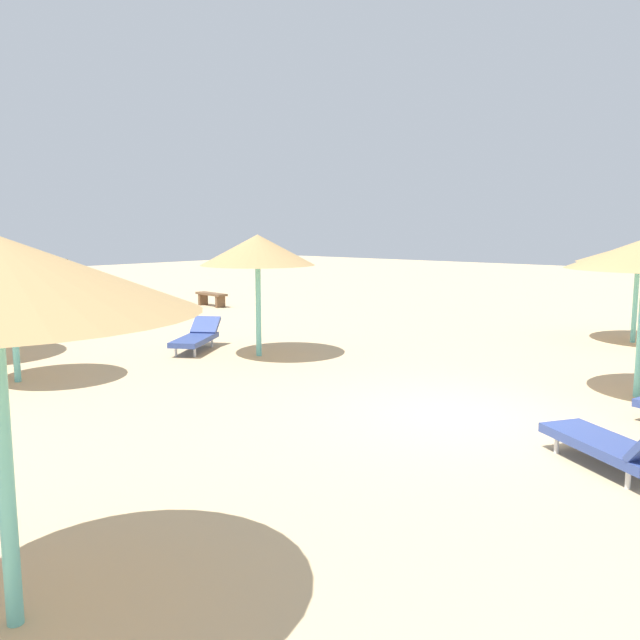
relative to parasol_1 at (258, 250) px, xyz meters
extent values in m
plane|color=#D1B284|center=(-1.17, -5.82, -2.36)|extent=(80.00, 80.00, 0.00)
cylinder|color=#6BC6BC|center=(0.00, 0.00, -1.29)|extent=(0.12, 0.12, 2.13)
cone|color=tan|center=(0.00, 0.00, 0.01)|extent=(2.53, 2.53, 0.67)
cylinder|color=#6BC6BC|center=(-8.12, -5.85, -1.17)|extent=(0.12, 0.12, 2.37)
cylinder|color=#6BC6BC|center=(-4.68, 1.62, -1.29)|extent=(0.12, 0.12, 2.13)
cone|color=tan|center=(-4.68, 1.62, -0.10)|extent=(2.36, 2.36, 0.46)
cylinder|color=#6BC6BC|center=(7.29, -5.89, -1.31)|extent=(0.12, 0.12, 2.11)
cone|color=tan|center=(7.29, -5.89, -0.11)|extent=(2.92, 2.92, 0.49)
cube|color=#33478C|center=(-2.09, -8.11, -2.08)|extent=(1.42, 1.79, 0.12)
cylinder|color=silver|center=(-2.58, -8.51, -2.25)|extent=(0.06, 0.06, 0.22)
cylinder|color=silver|center=(-1.59, -7.71, -2.25)|extent=(0.06, 0.06, 0.22)
cylinder|color=silver|center=(-1.96, -7.48, -2.25)|extent=(0.06, 0.06, 0.22)
cube|color=#33478C|center=(-0.63, 1.49, -2.08)|extent=(1.78, 1.43, 0.12)
cube|color=#33478C|center=(0.05, 1.91, -1.86)|extent=(0.75, 0.80, 0.39)
cylinder|color=silver|center=(-0.24, 1.99, -2.25)|extent=(0.06, 0.06, 0.22)
cylinder|color=silver|center=(-0.01, 1.61, -2.25)|extent=(0.06, 0.06, 0.22)
cylinder|color=silver|center=(-1.26, 1.36, -2.25)|extent=(0.06, 0.06, 0.22)
cylinder|color=silver|center=(-1.03, 0.99, -2.25)|extent=(0.06, 0.06, 0.22)
cube|color=brown|center=(5.31, 7.98, -1.91)|extent=(0.55, 1.53, 0.08)
cube|color=brown|center=(5.26, 7.43, -2.16)|extent=(0.37, 0.16, 0.41)
cube|color=brown|center=(5.37, 8.52, -2.16)|extent=(0.37, 0.16, 0.41)
cube|color=brown|center=(-1.78, 5.77, -1.91)|extent=(1.53, 0.51, 0.08)
cube|color=brown|center=(-2.33, 5.81, -2.16)|extent=(0.15, 0.37, 0.41)
cube|color=brown|center=(-1.23, 5.73, -2.16)|extent=(0.15, 0.37, 0.41)
cube|color=#194C9E|center=(1.14, 12.70, -1.69)|extent=(4.11, 1.97, 0.90)
cube|color=#262D38|center=(0.94, 12.68, -0.94)|extent=(2.10, 1.69, 0.60)
cylinder|color=black|center=(2.43, 13.67, -2.04)|extent=(0.65, 0.26, 0.64)
cylinder|color=black|center=(2.55, 11.91, -2.04)|extent=(0.65, 0.26, 0.64)
cylinder|color=black|center=(-0.15, 11.73, -2.04)|extent=(0.65, 0.26, 0.64)
camera|label=1|loc=(-10.00, -10.39, 0.50)|focal=36.51mm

